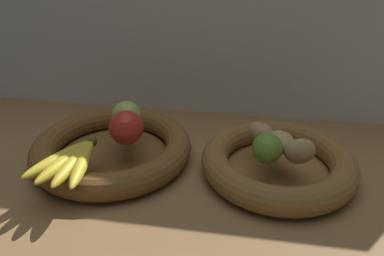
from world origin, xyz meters
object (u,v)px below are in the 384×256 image
(apple_red_right, at_px, (126,128))
(lime_near, at_px, (267,148))
(potato_large, at_px, (281,143))
(fruit_bowl_left, at_px, (112,149))
(apple_green_back, at_px, (127,116))
(potato_small, at_px, (300,151))
(potato_oblong, at_px, (261,133))
(banana_bunch_front, at_px, (71,161))
(fruit_bowl_right, at_px, (278,164))

(apple_red_right, distance_m, lime_near, 0.30)
(potato_large, relative_size, lime_near, 1.12)
(fruit_bowl_left, distance_m, potato_large, 0.38)
(apple_green_back, xyz_separation_m, potato_small, (0.38, -0.08, -0.01))
(potato_small, bearing_deg, potato_large, 135.00)
(potato_oblong, bearing_deg, fruit_bowl_left, -174.69)
(potato_small, bearing_deg, apple_red_right, 177.14)
(apple_green_back, relative_size, potato_large, 1.01)
(potato_small, relative_size, lime_near, 1.07)
(banana_bunch_front, distance_m, lime_near, 0.39)
(fruit_bowl_right, distance_m, apple_green_back, 0.36)
(apple_red_right, bearing_deg, apple_green_back, 107.50)
(potato_oblong, relative_size, potato_small, 1.11)
(banana_bunch_front, xyz_separation_m, potato_oblong, (0.37, 0.16, 0.01))
(apple_red_right, relative_size, banana_bunch_front, 0.42)
(fruit_bowl_right, bearing_deg, apple_green_back, 172.68)
(potato_oblong, relative_size, lime_near, 1.18)
(apple_green_back, bearing_deg, potato_oblong, -2.52)
(potato_large, bearing_deg, potato_small, -45.00)
(potato_oblong, bearing_deg, fruit_bowl_right, -37.87)
(fruit_bowl_right, height_order, apple_green_back, apple_green_back)
(potato_large, bearing_deg, fruit_bowl_left, 180.00)
(apple_green_back, height_order, banana_bunch_front, apple_green_back)
(potato_oblong, height_order, potato_small, potato_small)
(potato_oblong, bearing_deg, lime_near, -81.35)
(banana_bunch_front, bearing_deg, lime_near, 12.08)
(potato_small, height_order, lime_near, lime_near)
(apple_green_back, bearing_deg, fruit_bowl_right, -7.32)
(banana_bunch_front, height_order, potato_small, potato_small)
(fruit_bowl_left, distance_m, potato_small, 0.42)
(potato_large, bearing_deg, fruit_bowl_right, 90.00)
(potato_oblong, height_order, potato_large, potato_oblong)
(fruit_bowl_left, height_order, apple_green_back, apple_green_back)
(potato_oblong, xyz_separation_m, potato_large, (0.04, -0.03, -0.00))
(fruit_bowl_right, bearing_deg, fruit_bowl_left, 180.00)
(fruit_bowl_right, distance_m, potato_large, 0.05)
(fruit_bowl_left, height_order, potato_small, potato_small)
(apple_red_right, relative_size, potato_small, 1.15)
(apple_green_back, bearing_deg, potato_large, -7.32)
(banana_bunch_front, height_order, lime_near, lime_near)
(fruit_bowl_left, distance_m, fruit_bowl_right, 0.37)
(fruit_bowl_right, relative_size, potato_small, 5.06)
(potato_large, bearing_deg, banana_bunch_front, -163.06)
(lime_near, bearing_deg, potato_oblong, 98.65)
(fruit_bowl_left, xyz_separation_m, banana_bunch_front, (-0.03, -0.12, 0.04))
(apple_red_right, height_order, potato_large, apple_red_right)
(potato_small, relative_size, potato_large, 0.95)
(fruit_bowl_left, height_order, banana_bunch_front, banana_bunch_front)
(apple_green_back, relative_size, potato_oblong, 0.95)
(apple_green_back, xyz_separation_m, potato_oblong, (0.31, -0.01, -0.01))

